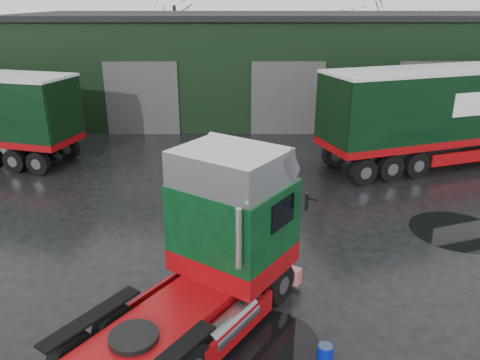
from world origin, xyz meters
name	(u,v)px	position (x,y,z in m)	size (l,w,h in m)	color
ground	(265,264)	(0.00, 0.00, 0.00)	(100.00, 100.00, 0.00)	black
warehouse	(279,63)	(2.00, 20.00, 3.16)	(32.40, 12.40, 6.30)	black
hero_tractor	(184,257)	(-1.92, -3.00, 2.00)	(2.73, 6.45, 4.00)	#083215
lorry_right	(457,116)	(9.17, 9.00, 2.20)	(2.90, 16.77, 4.41)	silver
wash_bucket	(325,352)	(1.05, -3.78, 0.16)	(0.33, 0.33, 0.31)	#07139D
tree_back_a	(175,29)	(-6.00, 30.00, 4.75)	(4.40, 4.40, 9.50)	black
tree_back_b	(362,41)	(10.00, 30.00, 3.75)	(4.40, 4.40, 7.50)	black
puddle_0	(267,343)	(-0.15, -3.31, 0.00)	(2.34, 2.34, 0.01)	black
puddle_1	(456,231)	(6.41, 2.02, 0.00)	(2.98, 2.98, 0.01)	black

